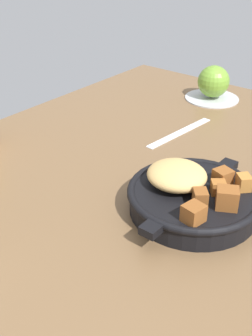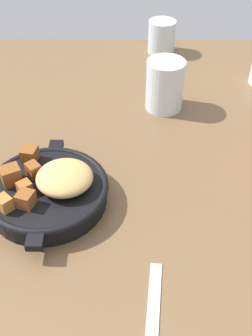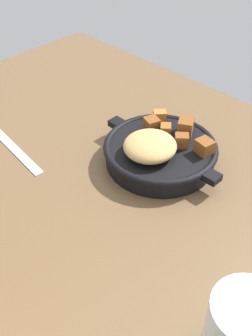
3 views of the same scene
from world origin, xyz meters
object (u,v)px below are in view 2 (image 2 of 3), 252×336
butter_knife (152,327)px  water_glass_short (162,37)px  cast_iron_skillet (49,190)px  water_glass_tall (165,85)px

butter_knife → water_glass_short: 77.79cm
cast_iron_skillet → water_glass_short: water_glass_short is taller
cast_iron_skillet → butter_knife: 27.07cm
water_glass_short → cast_iron_skillet: bearing=-20.8°
water_glass_tall → water_glass_short: size_ratio=1.29×
cast_iron_skillet → water_glass_short: bearing=159.2°
butter_knife → water_glass_tall: (-50.47, 4.38, 5.16)cm
water_glass_tall → water_glass_short: bearing=178.0°
cast_iron_skillet → butter_knife: (21.77, 15.90, -2.47)cm
cast_iron_skillet → water_glass_tall: water_glass_tall is taller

